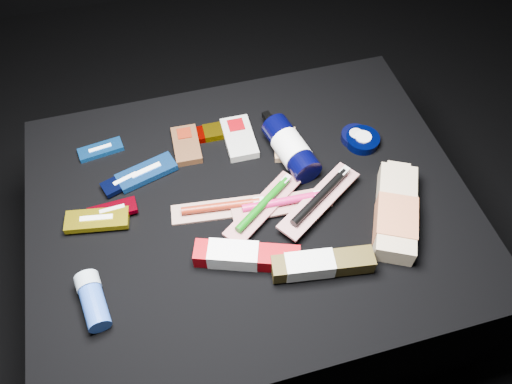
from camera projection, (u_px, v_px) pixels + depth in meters
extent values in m
plane|color=black|center=(252.00, 281.00, 1.44)|extent=(3.00, 3.00, 0.00)
cube|color=black|center=(251.00, 246.00, 1.28)|extent=(0.98, 0.78, 0.40)
cube|color=#1251A3|center=(101.00, 150.00, 1.20)|extent=(0.11, 0.05, 0.01)
cube|color=white|center=(101.00, 149.00, 1.20)|extent=(0.05, 0.02, 0.01)
cube|color=#164B9A|center=(147.00, 172.00, 1.16)|extent=(0.15, 0.09, 0.02)
cube|color=white|center=(147.00, 172.00, 1.16)|extent=(0.07, 0.03, 0.02)
cube|color=black|center=(126.00, 180.00, 1.14)|extent=(0.12, 0.07, 0.01)
cube|color=white|center=(126.00, 180.00, 1.14)|extent=(0.06, 0.03, 0.01)
cube|color=#B9A211|center=(97.00, 220.00, 1.07)|extent=(0.14, 0.07, 0.02)
cube|color=silver|center=(97.00, 220.00, 1.07)|extent=(0.07, 0.02, 0.02)
cube|color=#6C000E|center=(113.00, 210.00, 1.09)|extent=(0.11, 0.04, 0.01)
cube|color=beige|center=(113.00, 210.00, 1.09)|extent=(0.05, 0.01, 0.01)
cube|color=#4C2C18|center=(186.00, 145.00, 1.21)|extent=(0.07, 0.12, 0.02)
cube|color=#671809|center=(185.00, 136.00, 1.22)|extent=(0.04, 0.04, 0.02)
cube|color=#AEADA6|center=(239.00, 138.00, 1.22)|extent=(0.07, 0.13, 0.02)
cube|color=#740309|center=(236.00, 128.00, 1.24)|extent=(0.04, 0.04, 0.02)
cube|color=#A47E5A|center=(285.00, 144.00, 1.21)|extent=(0.08, 0.11, 0.02)
cube|color=#620708|center=(285.00, 136.00, 1.22)|extent=(0.04, 0.04, 0.02)
cube|color=#790300|center=(206.00, 134.00, 1.23)|extent=(0.15, 0.05, 0.02)
cube|color=#8C6F07|center=(216.00, 132.00, 1.23)|extent=(0.06, 0.05, 0.02)
cylinder|color=black|center=(291.00, 148.00, 1.17)|extent=(0.10, 0.18, 0.07)
cylinder|color=white|center=(292.00, 149.00, 1.16)|extent=(0.08, 0.09, 0.07)
cylinder|color=black|center=(272.00, 121.00, 1.22)|extent=(0.03, 0.03, 0.02)
cube|color=black|center=(268.00, 117.00, 1.24)|extent=(0.02, 0.03, 0.02)
cylinder|color=black|center=(356.00, 137.00, 1.22)|extent=(0.07, 0.07, 0.02)
cylinder|color=#BCBBB7|center=(356.00, 136.00, 1.22)|extent=(0.03, 0.03, 0.02)
cylinder|color=black|center=(362.00, 140.00, 1.21)|extent=(0.08, 0.08, 0.02)
cylinder|color=silver|center=(363.00, 140.00, 1.21)|extent=(0.04, 0.04, 0.03)
cube|color=#CCB590|center=(396.00, 212.00, 1.08)|extent=(0.17, 0.24, 0.05)
cube|color=#C46E45|center=(396.00, 221.00, 1.06)|extent=(0.12, 0.13, 0.05)
cube|color=#CCB590|center=(397.00, 171.00, 1.14)|extent=(0.06, 0.05, 0.03)
cylinder|color=#264CAB|center=(95.00, 307.00, 0.95)|extent=(0.06, 0.09, 0.04)
cylinder|color=#90A1AF|center=(88.00, 283.00, 0.98)|extent=(0.05, 0.04, 0.05)
cube|color=beige|center=(221.00, 209.00, 1.10)|extent=(0.22, 0.08, 0.01)
cylinder|color=maroon|center=(221.00, 206.00, 1.09)|extent=(0.17, 0.04, 0.02)
cube|color=silver|center=(259.00, 201.00, 1.10)|extent=(0.03, 0.02, 0.01)
cube|color=#BDB5B1|center=(281.00, 205.00, 1.10)|extent=(0.22, 0.06, 0.01)
cylinder|color=#B71353|center=(281.00, 202.00, 1.09)|extent=(0.18, 0.03, 0.02)
cube|color=white|center=(319.00, 194.00, 1.10)|extent=(0.03, 0.02, 0.01)
cube|color=#B3ACA7|center=(263.00, 207.00, 1.09)|extent=(0.20, 0.17, 0.01)
cylinder|color=#075709|center=(263.00, 204.00, 1.08)|extent=(0.15, 0.11, 0.02)
cube|color=#BABAB6|center=(286.00, 180.00, 1.12)|extent=(0.03, 0.03, 0.01)
cube|color=beige|center=(319.00, 200.00, 1.09)|extent=(0.22, 0.17, 0.01)
cylinder|color=black|center=(320.00, 197.00, 1.08)|extent=(0.16, 0.12, 0.02)
cube|color=silver|center=(344.00, 172.00, 1.12)|extent=(0.03, 0.03, 0.01)
cube|color=#900108|center=(247.00, 256.00, 1.02)|extent=(0.22, 0.12, 0.04)
cube|color=white|center=(233.00, 255.00, 1.02)|extent=(0.11, 0.08, 0.04)
cube|color=#3D3211|center=(323.00, 264.00, 1.00)|extent=(0.21, 0.07, 0.04)
cube|color=silver|center=(309.00, 265.00, 1.00)|extent=(0.10, 0.06, 0.04)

